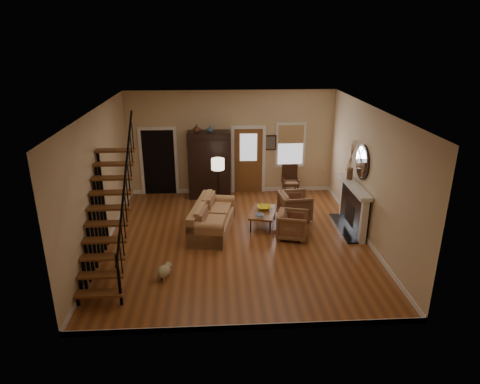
{
  "coord_description": "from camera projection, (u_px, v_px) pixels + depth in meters",
  "views": [
    {
      "loc": [
        -0.5,
        -9.69,
        4.94
      ],
      "look_at": [
        0.1,
        0.4,
        1.15
      ],
      "focal_mm": 32.0,
      "sensor_mm": 36.0,
      "label": 1
    }
  ],
  "objects": [
    {
      "name": "fireplace",
      "position": [
        355.0,
        203.0,
        11.21
      ],
      "size": [
        0.33,
        1.95,
        2.3
      ],
      "color": "black",
      "rests_on": "ground"
    },
    {
      "name": "vase_b",
      "position": [
        210.0,
        129.0,
        12.86
      ],
      "size": [
        0.2,
        0.2,
        0.21
      ],
      "primitive_type": "imported",
      "color": "#334C60",
      "rests_on": "armoire"
    },
    {
      "name": "armchair_left",
      "position": [
        293.0,
        225.0,
        10.85
      ],
      "size": [
        0.93,
        0.91,
        0.69
      ],
      "primitive_type": "imported",
      "rotation": [
        0.0,
        0.0,
        1.3
      ],
      "color": "brown",
      "rests_on": "ground"
    },
    {
      "name": "vase_a",
      "position": [
        197.0,
        128.0,
        12.84
      ],
      "size": [
        0.24,
        0.24,
        0.25
      ],
      "primitive_type": "imported",
      "color": "#4C2619",
      "rests_on": "armoire"
    },
    {
      "name": "bowl",
      "position": [
        264.0,
        208.0,
        11.61
      ],
      "size": [
        0.37,
        0.37,
        0.09
      ],
      "primitive_type": "imported",
      "color": "yellow",
      "rests_on": "coffee_table"
    },
    {
      "name": "armchair_right",
      "position": [
        295.0,
        206.0,
        11.93
      ],
      "size": [
        0.92,
        0.9,
        0.77
      ],
      "primitive_type": "imported",
      "rotation": [
        0.0,
        0.0,
        1.66
      ],
      "color": "brown",
      "rests_on": "ground"
    },
    {
      "name": "sofa",
      "position": [
        212.0,
        218.0,
        11.16
      ],
      "size": [
        1.27,
        2.21,
        0.77
      ],
      "primitive_type": null,
      "rotation": [
        0.0,
        0.0,
        -0.19
      ],
      "color": "tan",
      "rests_on": "ground"
    },
    {
      "name": "side_chair",
      "position": [
        290.0,
        182.0,
        13.51
      ],
      "size": [
        0.54,
        0.54,
        1.02
      ],
      "primitive_type": null,
      "color": "#3B2012",
      "rests_on": "ground"
    },
    {
      "name": "books",
      "position": [
        260.0,
        215.0,
        11.19
      ],
      "size": [
        0.2,
        0.27,
        0.05
      ],
      "primitive_type": null,
      "color": "beige",
      "rests_on": "coffee_table"
    },
    {
      "name": "floor_lamp",
      "position": [
        218.0,
        186.0,
        12.23
      ],
      "size": [
        0.44,
        0.44,
        1.62
      ],
      "primitive_type": null,
      "rotation": [
        0.0,
        0.0,
        0.19
      ],
      "color": "black",
      "rests_on": "ground"
    },
    {
      "name": "armoire",
      "position": [
        209.0,
        165.0,
        13.36
      ],
      "size": [
        1.3,
        0.6,
        2.1
      ],
      "primitive_type": null,
      "color": "black",
      "rests_on": "ground"
    },
    {
      "name": "dog",
      "position": [
        164.0,
        272.0,
        9.09
      ],
      "size": [
        0.41,
        0.49,
        0.31
      ],
      "primitive_type": null,
      "rotation": [
        0.0,
        0.0,
        -0.43
      ],
      "color": "#C9BA89",
      "rests_on": "ground"
    },
    {
      "name": "room",
      "position": [
        219.0,
        163.0,
        11.92
      ],
      "size": [
        7.0,
        7.33,
        3.3
      ],
      "color": "brown",
      "rests_on": "ground"
    },
    {
      "name": "staircase",
      "position": [
        107.0,
        203.0,
        8.89
      ],
      "size": [
        0.94,
        2.8,
        3.2
      ],
      "primitive_type": null,
      "color": "brown",
      "rests_on": "ground"
    },
    {
      "name": "coffee_table",
      "position": [
        263.0,
        219.0,
        11.56
      ],
      "size": [
        0.89,
        1.22,
        0.42
      ],
      "primitive_type": null,
      "rotation": [
        0.0,
        0.0,
        -0.26
      ],
      "color": "brown",
      "rests_on": "ground"
    }
  ]
}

